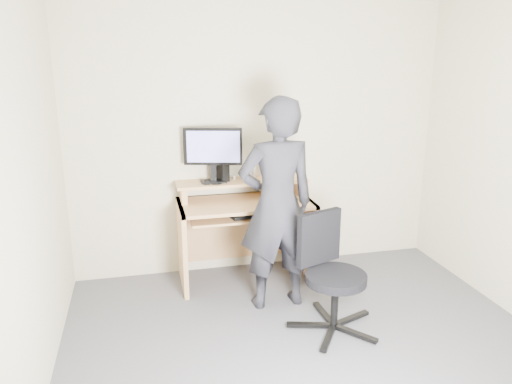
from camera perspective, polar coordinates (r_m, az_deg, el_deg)
name	(u,v)px	position (r m, az deg, el deg)	size (l,w,h in m)	color
ground	(321,367)	(3.59, 7.38, -19.22)	(3.50, 3.50, 0.00)	#515055
back_wall	(259,140)	(4.68, 0.38, 5.98)	(3.50, 0.02, 2.50)	beige
desk	(244,220)	(4.60, -1.40, -3.23)	(1.20, 0.60, 0.91)	tan
monitor	(213,150)	(4.45, -4.95, 4.82)	(0.51, 0.17, 0.49)	black
external_drive	(223,170)	(4.54, -3.80, 2.53)	(0.07, 0.13, 0.20)	black
travel_mug	(252,169)	(4.59, -0.48, 2.59)	(0.08, 0.08, 0.18)	silver
smartphone	(278,178)	(4.63, 2.48, 1.62)	(0.07, 0.13, 0.01)	black
charger	(207,183)	(4.43, -5.61, 1.08)	(0.04, 0.04, 0.04)	black
headphones	(227,178)	(4.62, -3.38, 1.60)	(0.16, 0.16, 0.02)	silver
keyboard	(254,213)	(4.42, -0.18, -2.42)	(0.46, 0.18, 0.03)	black
mouse	(293,200)	(4.47, 4.26, -0.87)	(0.10, 0.06, 0.04)	black
office_chair	(330,269)	(3.82, 8.43, -8.72)	(0.69, 0.67, 0.87)	black
person	(277,205)	(3.98, 2.37, -1.50)	(0.63, 0.41, 1.73)	black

